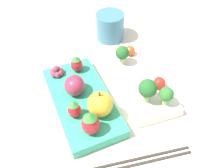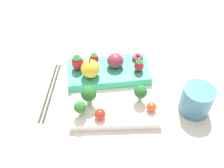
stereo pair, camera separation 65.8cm
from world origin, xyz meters
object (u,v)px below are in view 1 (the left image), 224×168
at_px(drinking_cup, 110,26).
at_px(chopsticks_pair, 136,161).
at_px(cherry_tomato_1, 130,51).
at_px(broccoli_floret_1, 166,95).
at_px(broccoli_floret_0, 148,89).
at_px(broccoli_floret_2, 122,53).
at_px(apple, 100,104).
at_px(bento_box_fruit, 82,101).
at_px(bento_box_savoury, 140,82).
at_px(strawberry_1, 90,123).
at_px(strawberry_0, 77,64).
at_px(strawberry_2, 74,109).
at_px(plum, 74,85).
at_px(cherry_tomato_0, 159,83).
at_px(grape_cluster, 57,72).

bearing_deg(drinking_cup, chopsticks_pair, -10.78).
bearing_deg(cherry_tomato_1, broccoli_floret_1, 3.83).
distance_m(broccoli_floret_0, cherry_tomato_1, 0.15).
distance_m(broccoli_floret_2, apple, 0.15).
xyz_separation_m(bento_box_fruit, cherry_tomato_1, (-0.10, 0.15, 0.02)).
bearing_deg(cherry_tomato_1, chopsticks_pair, -18.43).
xyz_separation_m(bento_box_savoury, bento_box_fruit, (0.02, -0.14, 0.00)).
bearing_deg(strawberry_1, strawberry_0, 176.08).
relative_size(broccoli_floret_1, cherry_tomato_1, 1.82).
xyz_separation_m(strawberry_2, plum, (-0.06, 0.01, 0.00)).
relative_size(broccoli_floret_2, cherry_tomato_0, 1.81).
bearing_deg(broccoli_floret_0, broccoli_floret_1, 59.85).
relative_size(cherry_tomato_0, strawberry_0, 0.66).
relative_size(broccoli_floret_1, chopsticks_pair, 0.21).
bearing_deg(drinking_cup, strawberry_1, -23.98).
xyz_separation_m(cherry_tomato_0, drinking_cup, (-0.23, -0.04, 0.00)).
distance_m(cherry_tomato_1, chopsticks_pair, 0.28).
height_order(broccoli_floret_0, strawberry_1, broccoli_floret_0).
bearing_deg(apple, strawberry_2, -99.45).
bearing_deg(strawberry_0, plum, -16.28).
xyz_separation_m(cherry_tomato_0, apple, (0.03, -0.14, 0.01)).
bearing_deg(drinking_cup, bento_box_fruit, -31.71).
bearing_deg(plum, broccoli_floret_1, 62.57).
distance_m(broccoli_floret_1, strawberry_0, 0.21).
bearing_deg(cherry_tomato_1, drinking_cup, -171.87).
bearing_deg(broccoli_floret_2, apple, -35.89).
bearing_deg(strawberry_1, broccoli_floret_2, 143.62).
bearing_deg(drinking_cup, plum, -35.85).
xyz_separation_m(strawberry_0, strawberry_1, (0.17, -0.01, 0.01)).
bearing_deg(broccoli_floret_2, grape_cluster, -93.37).
height_order(strawberry_0, drinking_cup, drinking_cup).
bearing_deg(broccoli_floret_0, grape_cluster, -129.49).
distance_m(broccoli_floret_0, grape_cluster, 0.21).
bearing_deg(bento_box_fruit, drinking_cup, 148.29).
xyz_separation_m(cherry_tomato_1, apple, (0.15, -0.12, 0.02)).
relative_size(strawberry_2, grape_cluster, 1.23).
relative_size(strawberry_2, plum, 0.86).
distance_m(bento_box_savoury, chopsticks_pair, 0.19).
xyz_separation_m(bento_box_fruit, strawberry_2, (0.04, -0.02, 0.03)).
relative_size(strawberry_1, grape_cluster, 1.60).
relative_size(apple, strawberry_0, 1.43).
bearing_deg(broccoli_floret_1, grape_cluster, -128.07).
xyz_separation_m(strawberry_0, strawberry_2, (0.12, -0.03, -0.00)).
height_order(cherry_tomato_1, strawberry_1, strawberry_1).
bearing_deg(broccoli_floret_1, chopsticks_pair, -46.99).
bearing_deg(broccoli_floret_1, apple, -98.11).
distance_m(cherry_tomato_1, plum, 0.18).
distance_m(broccoli_floret_2, strawberry_1, 0.20).
distance_m(cherry_tomato_1, drinking_cup, 0.11).
height_order(bento_box_savoury, drinking_cup, drinking_cup).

